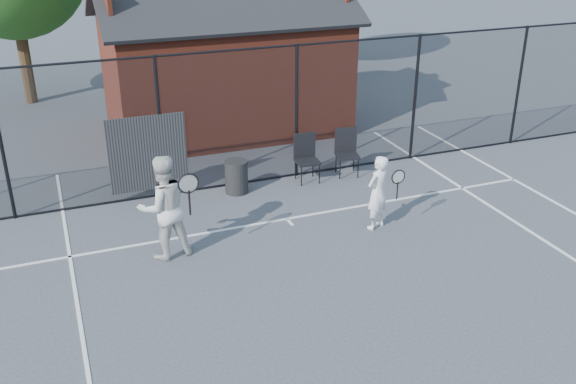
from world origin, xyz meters
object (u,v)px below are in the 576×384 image
object	(u,v)px
player_back	(164,207)
chair_left	(308,159)
clubhouse	(224,69)
player_front	(378,193)
waste_bin	(236,177)
chair_right	(347,154)

from	to	relation	value
player_back	chair_left	xyz separation A→B (m)	(3.59, 2.16, -0.42)
clubhouse	player_back	bearing A→B (deg)	-114.46
player_front	waste_bin	distance (m)	3.26
chair_left	chair_right	world-z (taller)	chair_left
chair_right	waste_bin	world-z (taller)	chair_right
waste_bin	clubhouse	bearing A→B (deg)	76.68
clubhouse	waste_bin	bearing A→B (deg)	-103.32
clubhouse	player_front	world-z (taller)	clubhouse
player_front	player_back	distance (m)	3.97
clubhouse	chair_left	bearing A→B (deg)	-82.17
clubhouse	chair_right	xyz separation A→B (m)	(1.58, -4.40, -1.08)
player_back	chair_right	world-z (taller)	player_back
clubhouse	chair_right	distance (m)	4.80
player_front	chair_right	size ratio (longest dim) A/B	1.40
player_back	waste_bin	xyz separation A→B (m)	(1.94, 2.16, -0.58)
player_back	chair_left	world-z (taller)	player_back
chair_left	player_back	bearing A→B (deg)	-145.63
player_front	player_back	bearing A→B (deg)	174.35
chair_left	waste_bin	size ratio (longest dim) A/B	1.46
player_back	waste_bin	distance (m)	2.96
player_back	waste_bin	size ratio (longest dim) A/B	2.63
player_front	player_back	xyz separation A→B (m)	(-3.94, 0.39, 0.21)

